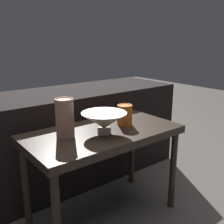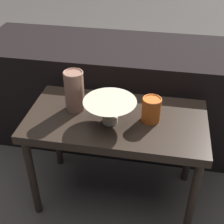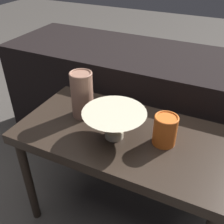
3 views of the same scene
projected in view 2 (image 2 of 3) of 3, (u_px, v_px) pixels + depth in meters
ground_plane at (116, 193)px, 1.66m from camera, size 8.00×8.00×0.00m
table at (116, 128)px, 1.40m from camera, size 0.79×0.42×0.50m
couch_backdrop at (130, 95)px, 1.89m from camera, size 1.71×0.50×0.62m
bowl at (110, 109)px, 1.30m from camera, size 0.22×0.22×0.11m
vase_textured_left at (74, 90)px, 1.37m from camera, size 0.09×0.09×0.19m
vase_colorful_right at (151, 109)px, 1.32m from camera, size 0.08×0.08×0.11m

